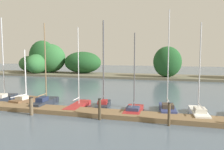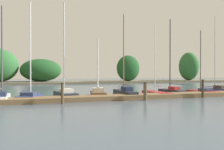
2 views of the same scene
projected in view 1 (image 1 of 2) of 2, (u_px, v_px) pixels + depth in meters
The scene contains 13 objects.
dock_pier at pixel (67, 111), 18.38m from camera, with size 30.64×1.80×0.35m.
far_shore at pixel (94, 63), 47.01m from camera, with size 64.82×8.61×7.44m.
sailboat_2 at pixel (4, 97), 22.82m from camera, with size 1.88×4.02×8.22m.
sailboat_3 at pixel (25, 100), 21.65m from camera, with size 1.56×3.24×5.09m.
sailboat_4 at pixel (45, 101), 20.71m from camera, with size 1.08×4.00×7.43m.
sailboat_5 at pixel (78, 105), 20.00m from camera, with size 1.22×4.28×6.98m.
sailboat_6 at pixel (103, 102), 20.04m from camera, with size 1.52×3.39×7.56m.
sailboat_7 at pixel (134, 109), 18.35m from camera, with size 1.42×3.63×6.38m.
sailboat_8 at pixel (167, 108), 18.50m from camera, with size 1.54×3.58×8.21m.
sailboat_9 at pixel (198, 112), 17.37m from camera, with size 1.37×3.84×7.06m.
mooring_piling_2 at pixel (31, 106), 17.67m from camera, with size 0.32×0.32×1.39m.
mooring_piling_3 at pixel (100, 109), 16.41m from camera, with size 0.24×0.24×1.56m.
mooring_piling_4 at pixel (169, 114), 15.08m from camera, with size 0.21×0.21×1.55m.
Camera 1 is at (8.31, -3.80, 4.84)m, focal length 36.71 mm.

